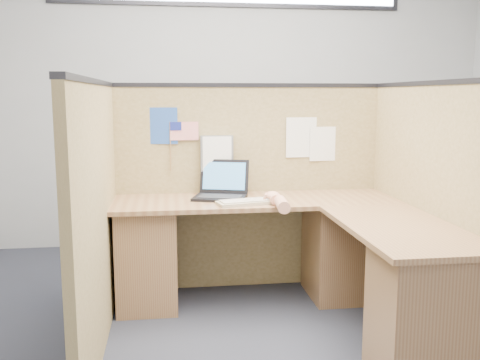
{
  "coord_description": "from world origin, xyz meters",
  "views": [
    {
      "loc": [
        -0.59,
        -2.92,
        1.44
      ],
      "look_at": [
        -0.13,
        0.5,
        0.89
      ],
      "focal_mm": 40.0,
      "sensor_mm": 36.0,
      "label": 1
    }
  ],
  "objects": [
    {
      "name": "floor",
      "position": [
        0.0,
        0.0,
        0.0
      ],
      "size": [
        5.0,
        5.0,
        0.0
      ],
      "primitive_type": "plane",
      "color": "#21242F",
      "rests_on": "ground"
    },
    {
      "name": "wall_back",
      "position": [
        0.0,
        2.25,
        1.4
      ],
      "size": [
        5.0,
        0.0,
        5.0
      ],
      "primitive_type": "plane",
      "rotation": [
        1.57,
        0.0,
        0.0
      ],
      "color": "#9D9FA2",
      "rests_on": "floor"
    },
    {
      "name": "cubicle_partitions",
      "position": [
        0.0,
        0.43,
        0.77
      ],
      "size": [
        2.06,
        1.83,
        1.53
      ],
      "color": "olive",
      "rests_on": "floor"
    },
    {
      "name": "l_desk",
      "position": [
        0.18,
        0.29,
        0.39
      ],
      "size": [
        1.95,
        1.75,
        0.73
      ],
      "color": "brown",
      "rests_on": "floor"
    },
    {
      "name": "laptop",
      "position": [
        -0.24,
        0.78,
        0.79
      ],
      "size": [
        0.41,
        0.43,
        0.25
      ],
      "rotation": [
        0.0,
        0.0,
        -0.3
      ],
      "color": "black",
      "rests_on": "l_desk"
    },
    {
      "name": "keyboard",
      "position": [
        -0.06,
        0.51,
        0.74
      ],
      "size": [
        0.46,
        0.24,
        0.03
      ],
      "rotation": [
        0.0,
        0.0,
        0.22
      ],
      "color": "#9F957B",
      "rests_on": "l_desk"
    },
    {
      "name": "mouse",
      "position": [
        0.09,
        0.52,
        0.75
      ],
      "size": [
        0.13,
        0.09,
        0.05
      ],
      "primitive_type": "ellipsoid",
      "rotation": [
        0.0,
        0.0,
        0.13
      ],
      "color": "silver",
      "rests_on": "l_desk"
    },
    {
      "name": "hand_forearm",
      "position": [
        0.1,
        0.37,
        0.77
      ],
      "size": [
        0.12,
        0.42,
        0.09
      ],
      "color": "tan",
      "rests_on": "l_desk"
    },
    {
      "name": "blue_poster",
      "position": [
        -0.62,
        0.97,
        1.23
      ],
      "size": [
        0.2,
        0.02,
        0.26
      ],
      "primitive_type": "cube",
      "rotation": [
        0.0,
        0.0,
        -0.08
      ],
      "color": "#234AA0",
      "rests_on": "cubicle_partitions"
    },
    {
      "name": "american_flag",
      "position": [
        -0.5,
        0.96,
        1.17
      ],
      "size": [
        0.21,
        0.01,
        0.36
      ],
      "color": "olive",
      "rests_on": "cubicle_partitions"
    },
    {
      "name": "file_holder",
      "position": [
        -0.24,
        0.94,
        1.0
      ],
      "size": [
        0.24,
        0.05,
        0.3
      ],
      "color": "slate",
      "rests_on": "cubicle_partitions"
    },
    {
      "name": "paper_left",
      "position": [
        0.39,
        0.97,
        1.13
      ],
      "size": [
        0.23,
        0.02,
        0.3
      ],
      "primitive_type": "cube",
      "rotation": [
        0.0,
        0.0,
        0.06
      ],
      "color": "white",
      "rests_on": "cubicle_partitions"
    },
    {
      "name": "paper_right",
      "position": [
        0.56,
        0.97,
        1.08
      ],
      "size": [
        0.2,
        0.02,
        0.26
      ],
      "primitive_type": "cube",
      "rotation": [
        0.0,
        0.0,
        0.08
      ],
      "color": "white",
      "rests_on": "cubicle_partitions"
    }
  ]
}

